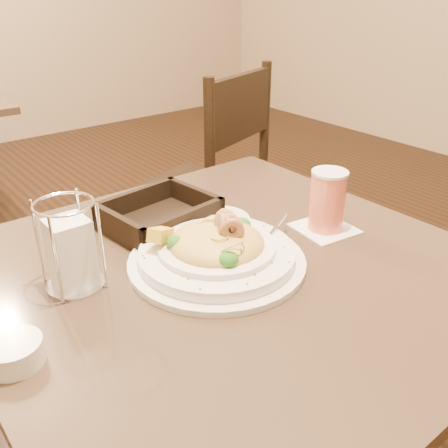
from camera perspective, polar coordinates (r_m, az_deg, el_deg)
main_table at (r=1.07m, az=0.69°, el=-15.17°), size 0.90×0.90×0.72m
dining_chair_near at (r=1.90m, az=-1.68°, el=4.73°), size 0.53×0.53×0.93m
pasta_bowl at (r=0.93m, az=-0.83°, el=-3.03°), size 0.36×0.33×0.11m
drink_glass at (r=1.06m, az=11.71°, el=2.57°), size 0.13×0.13×0.13m
bread_basket at (r=1.08m, az=-7.36°, el=0.75°), size 0.24×0.20×0.06m
napkin_caddy at (r=0.88m, az=-17.09°, el=-2.99°), size 0.10×0.10×0.16m
side_plate at (r=1.10m, az=-0.66°, el=0.42°), size 0.18×0.18×0.01m
butter_ramekin at (r=0.77m, az=-22.87°, el=-13.40°), size 0.10×0.10×0.04m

